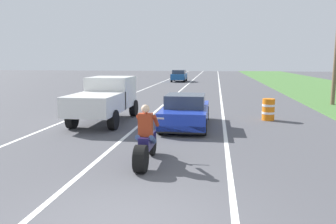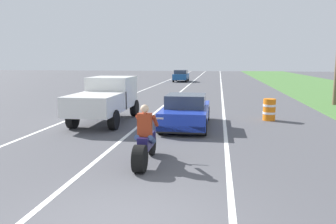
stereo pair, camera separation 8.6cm
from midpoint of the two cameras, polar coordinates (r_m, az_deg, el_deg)
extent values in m
cube|color=white|center=(26.02, -7.11, 2.76)|extent=(0.14, 120.00, 0.01)
cube|color=white|center=(25.10, 8.97, 2.50)|extent=(0.14, 120.00, 0.01)
cube|color=white|center=(25.31, 0.78, 2.66)|extent=(0.14, 120.00, 0.01)
cylinder|color=black|center=(8.31, -4.98, -8.01)|extent=(0.28, 0.69, 0.69)
cylinder|color=black|center=(9.77, -2.90, -5.59)|extent=(0.12, 0.63, 0.63)
cube|color=#1E194C|center=(9.01, -3.81, -4.91)|extent=(0.28, 1.10, 0.36)
cylinder|color=#B2B2B7|center=(9.61, -3.01, -3.60)|extent=(0.08, 0.36, 0.73)
cylinder|color=#A5A5AA|center=(9.51, -3.05, -1.09)|extent=(0.70, 0.05, 0.05)
cube|color=#993319|center=(8.69, -4.15, -2.19)|extent=(0.36, 0.24, 0.60)
sphere|color=beige|center=(8.62, -4.18, 0.55)|extent=(0.22, 0.22, 0.22)
cylinder|color=#384C7A|center=(8.84, -5.23, -4.66)|extent=(0.14, 0.47, 0.32)
cylinder|color=#993319|center=(9.02, -5.12, -1.47)|extent=(0.10, 0.51, 0.40)
cylinder|color=#384C7A|center=(8.77, -2.93, -4.75)|extent=(0.14, 0.47, 0.32)
cylinder|color=#993319|center=(8.93, -2.37, -1.55)|extent=(0.10, 0.51, 0.40)
cube|color=#1E38B2|center=(13.93, 2.90, -0.32)|extent=(1.80, 4.30, 0.64)
cube|color=#333D4C|center=(13.65, 2.84, 1.95)|extent=(1.56, 1.70, 0.52)
cube|color=black|center=(11.97, 1.97, -3.01)|extent=(1.76, 0.20, 0.28)
cylinder|color=black|center=(15.63, 0.52, -0.07)|extent=(0.24, 0.64, 0.64)
cylinder|color=black|center=(15.50, 6.39, -0.20)|extent=(0.24, 0.64, 0.64)
cylinder|color=black|center=(12.51, -1.45, -2.34)|extent=(0.24, 0.64, 0.64)
cylinder|color=black|center=(12.35, 5.89, -2.53)|extent=(0.24, 0.64, 0.64)
cube|color=silver|center=(15.98, -9.83, 3.47)|extent=(1.90, 2.10, 1.40)
cube|color=#333D4C|center=(16.28, -9.49, 4.93)|extent=(1.67, 0.29, 0.57)
cube|color=silver|center=(13.90, -12.66, 1.34)|extent=(1.90, 2.70, 0.80)
cylinder|color=black|center=(17.11, -11.70, 0.80)|extent=(0.28, 0.80, 0.80)
cylinder|color=black|center=(16.60, -6.04, 0.69)|extent=(0.28, 0.80, 0.80)
cylinder|color=black|center=(14.05, -16.33, -1.12)|extent=(0.28, 0.80, 0.80)
cylinder|color=black|center=(13.42, -9.55, -1.34)|extent=(0.28, 0.80, 0.80)
cylinder|color=orange|center=(16.00, 16.70, 0.42)|extent=(0.56, 0.56, 1.00)
cylinder|color=white|center=(15.98, 16.73, 1.12)|extent=(0.58, 0.58, 0.10)
cylinder|color=white|center=(16.03, 16.68, -0.12)|extent=(0.58, 0.58, 0.10)
cube|color=#194C8C|center=(43.18, 1.87, 6.10)|extent=(1.76, 4.00, 0.70)
cube|color=#333D4C|center=(42.96, 1.84, 6.89)|extent=(1.56, 2.00, 0.50)
cylinder|color=black|center=(44.68, 1.04, 5.75)|extent=(0.20, 0.60, 0.60)
cylinder|color=black|center=(44.51, 3.09, 5.73)|extent=(0.20, 0.60, 0.60)
cylinder|color=black|center=(41.91, 0.56, 5.54)|extent=(0.20, 0.60, 0.60)
cylinder|color=black|center=(41.73, 2.74, 5.52)|extent=(0.20, 0.60, 0.60)
camera|label=1|loc=(0.04, -90.22, -0.03)|focal=35.51mm
camera|label=2|loc=(0.04, 89.78, 0.03)|focal=35.51mm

